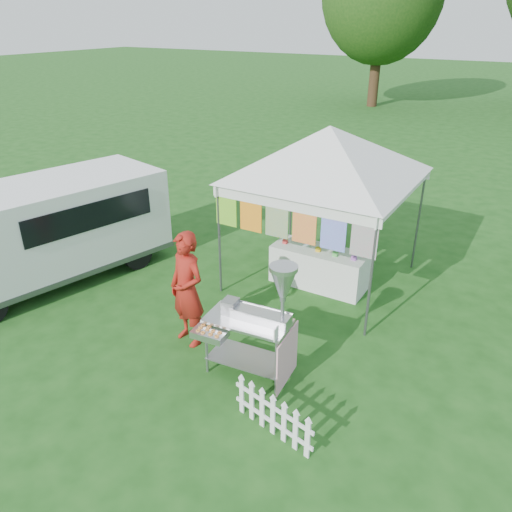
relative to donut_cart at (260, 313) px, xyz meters
The scene contains 7 objects.
ground 1.22m from the donut_cart, 145.36° to the right, with size 120.00×120.00×0.00m, color #194914.
canopy_main 3.73m from the donut_cart, 98.34° to the left, with size 4.24×4.24×3.45m.
donut_cart is the anchor object (origin of this frame).
vendor 1.43m from the donut_cart, behind, with size 0.68×0.45×1.87m, color maroon.
cargo_van 5.05m from the donut_cart, behind, with size 2.92×4.93×1.92m.
picket_fence 1.37m from the donut_cart, 51.54° to the right, with size 1.23×0.30×0.56m.
display_table 3.03m from the donut_cart, 97.93° to the left, with size 1.80×0.70×0.75m, color white.
Camera 1 is at (3.36, -4.65, 4.73)m, focal length 35.00 mm.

